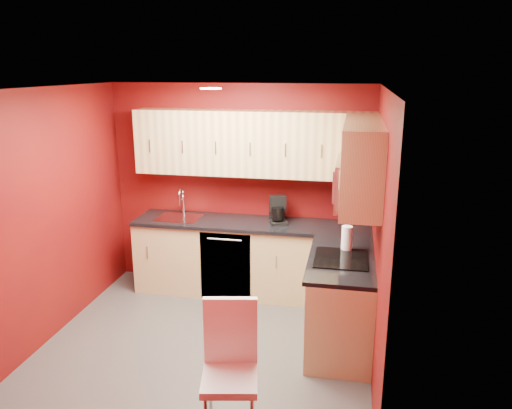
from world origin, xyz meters
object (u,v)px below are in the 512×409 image
(napkin_holder, at_px, (276,214))
(coffee_maker, at_px, (279,210))
(microwave, at_px, (357,183))
(paper_towel, at_px, (347,238))
(dining_chair, at_px, (230,372))
(sink, at_px, (179,215))

(napkin_holder, bearing_deg, coffee_maker, -65.68)
(microwave, relative_size, napkin_holder, 5.51)
(coffee_maker, relative_size, napkin_holder, 2.28)
(coffee_maker, bearing_deg, paper_towel, -62.12)
(dining_chair, bearing_deg, microwave, 47.44)
(coffee_maker, xyz_separation_m, napkin_holder, (-0.05, 0.12, -0.09))
(microwave, bearing_deg, dining_chair, -121.68)
(microwave, bearing_deg, paper_towel, 105.34)
(microwave, relative_size, sink, 1.46)
(sink, xyz_separation_m, coffee_maker, (1.22, 0.01, 0.12))
(microwave, height_order, coffee_maker, microwave)
(microwave, distance_m, napkin_holder, 1.61)
(coffee_maker, distance_m, dining_chair, 2.48)
(coffee_maker, height_order, paper_towel, coffee_maker)
(sink, distance_m, napkin_holder, 1.18)
(napkin_holder, height_order, dining_chair, napkin_holder)
(microwave, relative_size, coffee_maker, 2.42)
(napkin_holder, distance_m, paper_towel, 1.23)
(paper_towel, height_order, dining_chair, paper_towel)
(paper_towel, xyz_separation_m, dining_chair, (-0.79, -1.65, -0.53))
(sink, relative_size, coffee_maker, 1.65)
(sink, xyz_separation_m, napkin_holder, (1.17, 0.13, 0.03))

